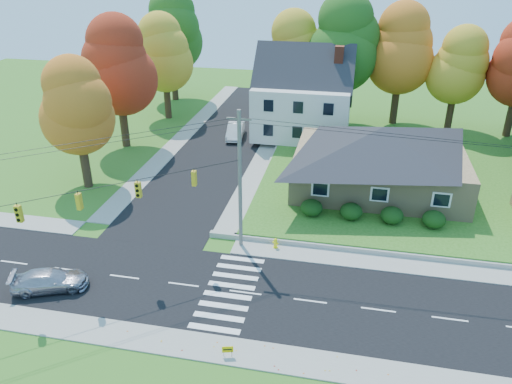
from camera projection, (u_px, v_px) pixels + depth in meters
The scene contains 22 objects.
ground at pixel (245, 293), 30.69m from camera, with size 120.00×120.00×0.00m, color #3D7923.
road_main at pixel (245, 293), 30.68m from camera, with size 90.00×8.00×0.02m, color black.
road_cross at pixel (227, 139), 54.94m from camera, with size 8.00×44.00×0.02m, color black.
sidewalk_north at pixel (261, 249), 35.06m from camera, with size 90.00×2.00×0.08m, color #9C9A90.
sidewalk_south at pixel (224, 350), 26.28m from camera, with size 90.00×2.00×0.08m, color #9C9A90.
lawn at pixel (430, 171), 46.64m from camera, with size 30.00×30.00×0.50m, color #3D7923.
ranch_house at pixel (380, 157), 41.82m from camera, with size 14.60×10.60×5.40m.
colonial_house at pixel (303, 98), 53.21m from camera, with size 10.40×8.40×9.60m.
hedge_row at pixel (371, 213), 37.42m from camera, with size 10.70×1.70×1.27m.
traffic_infrastructure at pixel (247, 209), 29.61m from camera, with size 38.10×10.66×10.00m.
tree_lot_0 at pixel (293, 51), 57.19m from camera, with size 6.72×6.72×12.51m.
tree_lot_1 at pixel (347, 43), 54.64m from camera, with size 7.84×7.84×14.60m.
tree_lot_2 at pixel (402, 49), 54.72m from camera, with size 7.28×7.28×13.56m.
tree_lot_3 at pixel (458, 65), 53.34m from camera, with size 6.16×6.16×11.47m.
tree_west_0 at pixel (76, 108), 41.12m from camera, with size 6.16×6.16×11.47m.
tree_west_1 at pixel (117, 66), 49.49m from camera, with size 7.28×7.28×13.56m.
tree_west_2 at pixel (164, 54), 58.37m from camera, with size 6.72×6.72×12.51m.
tree_west_3 at pixel (171, 31), 65.17m from camera, with size 7.84×7.84×14.60m.
silver_sedan at pixel (50, 280), 30.72m from camera, with size 1.84×4.53×1.31m, color #A4A4B2.
white_car at pixel (235, 131), 55.05m from camera, with size 1.66×4.76×1.57m, color silver.
fire_hydrant at pixel (275, 244), 35.03m from camera, with size 0.46×0.36×0.80m.
yard_sign at pixel (228, 350), 25.65m from camera, with size 0.58×0.18×0.74m.
Camera 1 is at (5.64, -24.09, 19.20)m, focal length 35.00 mm.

